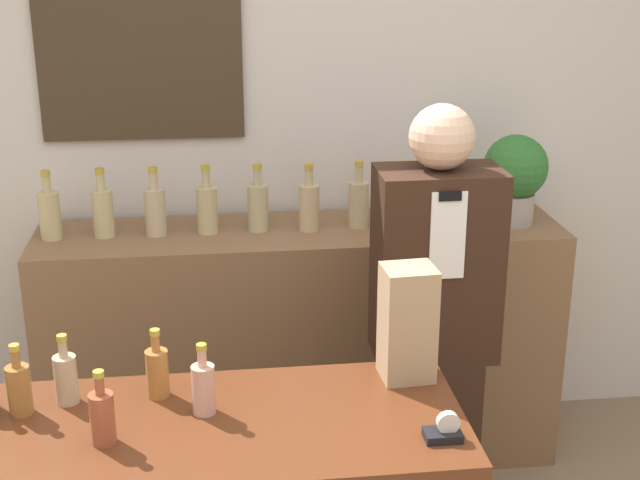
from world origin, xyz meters
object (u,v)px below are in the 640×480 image
at_px(paper_bag, 407,323).
at_px(tape_dispenser, 444,431).
at_px(potted_plant, 515,174).
at_px(shopkeeper, 433,338).

bearing_deg(paper_bag, tape_dispenser, -85.76).
bearing_deg(tape_dispenser, paper_bag, 94.24).
bearing_deg(potted_plant, paper_bag, -121.67).
relative_size(shopkeeper, tape_dispenser, 17.46).
xyz_separation_m(paper_bag, tape_dispenser, (0.02, -0.33, -0.14)).
bearing_deg(shopkeeper, paper_bag, -112.67).
relative_size(shopkeeper, paper_bag, 4.90).
relative_size(shopkeeper, potted_plant, 4.47).
distance_m(shopkeeper, paper_bag, 0.59).
bearing_deg(tape_dispenser, potted_plant, 65.60).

